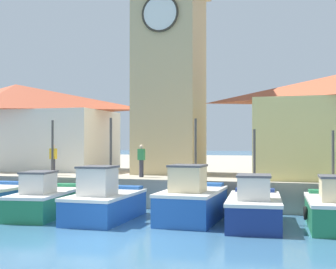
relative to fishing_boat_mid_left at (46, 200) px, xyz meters
The scene contains 11 objects.
ground_plane 6.15m from the fishing_boat_mid_left, 42.62° to the right, with size 300.00×300.00×0.00m, color #386689.
quay_wharf 23.50m from the fishing_boat_mid_left, 78.96° to the left, with size 120.00×40.00×1.37m, color #A89E89.
fishing_boat_mid_left is the anchor object (origin of this frame).
fishing_boat_center 2.90m from the fishing_boat_mid_left, ahead, with size 2.22×4.44×4.12m.
fishing_boat_mid_right 6.29m from the fishing_boat_mid_left, ahead, with size 2.23×4.37×4.08m.
fishing_boat_right_inner 8.75m from the fishing_boat_mid_left, ahead, with size 2.35×4.70×3.61m.
fishing_boat_right_outer 11.62m from the fishing_boat_mid_left, ahead, with size 2.20×4.32×3.55m.
clock_tower 10.95m from the fishing_boat_mid_left, 65.84° to the left, with size 3.95×3.95×14.28m.
warehouse_left 11.99m from the fishing_boat_mid_left, 130.86° to the left, with size 12.88×5.70×5.50m.
dock_worker_near_tower 5.07m from the fishing_boat_mid_left, 116.94° to the left, with size 0.34×0.22×1.62m.
dock_worker_along_quay 5.38m from the fishing_boat_mid_left, 58.03° to the left, with size 0.34×0.22×1.62m.
Camera 1 is at (6.13, -13.45, 3.12)m, focal length 50.00 mm.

